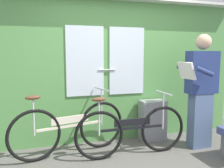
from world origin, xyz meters
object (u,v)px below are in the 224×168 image
object	(u,v)px
bicycle_leaning_behind	(132,131)
trash_bin_by_wall	(152,120)
bicycle_near_door	(70,128)
passenger_reading_newspaper	(201,89)

from	to	relation	value
bicycle_leaning_behind	trash_bin_by_wall	xyz separation A→B (m)	(0.57, 0.50, -0.03)
bicycle_near_door	bicycle_leaning_behind	size ratio (longest dim) A/B	1.02
bicycle_near_door	passenger_reading_newspaper	world-z (taller)	passenger_reading_newspaper
bicycle_near_door	trash_bin_by_wall	bearing A→B (deg)	-4.89
bicycle_near_door	bicycle_leaning_behind	distance (m)	0.89
bicycle_leaning_behind	bicycle_near_door	bearing A→B (deg)	159.59
trash_bin_by_wall	passenger_reading_newspaper	bearing A→B (deg)	-42.52
passenger_reading_newspaper	trash_bin_by_wall	xyz separation A→B (m)	(-0.55, 0.51, -0.59)
bicycle_leaning_behind	passenger_reading_newspaper	bearing A→B (deg)	-0.58
passenger_reading_newspaper	trash_bin_by_wall	distance (m)	0.95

